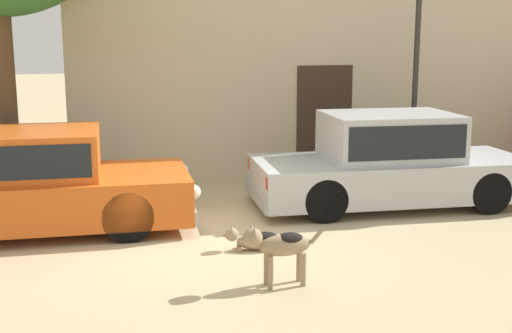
% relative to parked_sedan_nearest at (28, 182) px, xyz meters
% --- Properties ---
extents(ground_plane, '(80.00, 80.00, 0.00)m').
position_rel_parked_sedan_nearest_xyz_m(ground_plane, '(2.14, -1.01, -0.69)').
color(ground_plane, tan).
extents(parked_sedan_nearest, '(4.54, 2.02, 1.39)m').
position_rel_parked_sedan_nearest_xyz_m(parked_sedan_nearest, '(0.00, 0.00, 0.00)').
color(parked_sedan_nearest, '#D15619').
rests_on(parked_sedan_nearest, ground_plane).
extents(parked_sedan_second, '(4.53, 2.01, 1.47)m').
position_rel_parked_sedan_nearest_xyz_m(parked_sedan_second, '(5.40, -0.04, 0.03)').
color(parked_sedan_second, '#B2B5BA').
rests_on(parked_sedan_second, ground_plane).
extents(stray_dog_spotted, '(0.97, 0.21, 0.71)m').
position_rel_parked_sedan_nearest_xyz_m(stray_dog_spotted, '(2.71, -2.87, -0.22)').
color(stray_dog_spotted, '#997F60').
rests_on(stray_dog_spotted, ground_plane).
extents(stray_dog_tan, '(0.99, 0.34, 0.32)m').
position_rel_parked_sedan_nearest_xyz_m(stray_dog_tan, '(2.81, -1.65, -0.55)').
color(stray_dog_tan, '#997F60').
rests_on(stray_dog_tan, ground_plane).
extents(street_lamp, '(0.22, 0.22, 3.82)m').
position_rel_parked_sedan_nearest_xyz_m(street_lamp, '(6.53, 1.35, 1.76)').
color(street_lamp, '#2D2B28').
rests_on(street_lamp, ground_plane).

